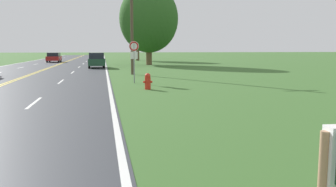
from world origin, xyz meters
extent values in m
cube|color=white|center=(3.13, 16.50, 0.01)|extent=(0.12, 3.00, 0.00)
cube|color=white|center=(3.13, 25.50, 0.01)|extent=(0.12, 3.00, 0.00)
cube|color=white|center=(3.13, 34.50, 0.01)|extent=(0.12, 3.00, 0.00)
cube|color=white|center=(3.13, 43.50, 0.01)|extent=(0.12, 3.00, 0.00)
cube|color=white|center=(3.13, 52.50, 0.01)|extent=(0.12, 3.00, 0.00)
cube|color=white|center=(3.13, 61.50, 0.01)|extent=(0.12, 3.00, 0.00)
cube|color=white|center=(3.13, 70.50, 0.01)|extent=(0.12, 3.00, 0.00)
cube|color=white|center=(3.13, 79.50, 0.01)|extent=(0.12, 3.00, 0.00)
cube|color=white|center=(3.13, 88.50, 0.01)|extent=(0.12, 3.00, 0.00)
cube|color=white|center=(3.13, 97.50, 0.01)|extent=(0.12, 3.00, 0.00)
cube|color=white|center=(3.13, 106.50, 0.01)|extent=(0.12, 3.00, 0.00)
cube|color=white|center=(-3.13, 43.50, 0.01)|extent=(0.12, 3.00, 0.00)
cube|color=white|center=(-3.13, 52.50, 0.01)|extent=(0.12, 3.00, 0.00)
cube|color=white|center=(-3.13, 61.50, 0.01)|extent=(0.12, 3.00, 0.00)
cube|color=white|center=(-3.13, 70.50, 0.01)|extent=(0.12, 3.00, 0.00)
cube|color=white|center=(-3.13, 79.50, 0.01)|extent=(0.12, 3.00, 0.00)
cube|color=white|center=(-3.13, 88.50, 0.01)|extent=(0.12, 3.00, 0.00)
cube|color=white|center=(-3.13, 97.50, 0.01)|extent=(0.12, 3.00, 0.00)
cube|color=white|center=(-3.13, 106.50, 0.01)|extent=(0.12, 3.00, 0.00)
cylinder|color=tan|center=(7.78, 5.05, 1.03)|extent=(0.09, 0.09, 0.63)
cylinder|color=red|center=(8.04, 20.33, 0.32)|extent=(0.31, 0.31, 0.63)
sphere|color=red|center=(8.04, 20.33, 0.69)|extent=(0.29, 0.29, 0.29)
cylinder|color=red|center=(8.23, 20.33, 0.39)|extent=(0.08, 0.11, 0.11)
cylinder|color=red|center=(7.85, 20.33, 0.39)|extent=(0.08, 0.11, 0.11)
cylinder|color=gray|center=(7.65, 23.86, 1.25)|extent=(0.07, 0.07, 2.49)
cylinder|color=white|center=(7.65, 23.84, 2.24)|extent=(0.60, 0.02, 0.60)
torus|color=red|center=(7.65, 23.83, 2.24)|extent=(0.55, 0.07, 0.55)
cube|color=white|center=(7.65, 23.84, 1.69)|extent=(0.44, 0.02, 0.44)
cylinder|color=brown|center=(8.13, 31.11, 4.25)|extent=(0.24, 0.24, 8.50)
cylinder|color=brown|center=(11.80, 64.71, 1.90)|extent=(0.59, 0.59, 3.80)
ellipsoid|color=#234C1E|center=(11.80, 64.71, 6.29)|extent=(5.87, 5.87, 6.75)
cylinder|color=brown|center=(11.68, 48.14, 1.35)|extent=(0.75, 0.75, 2.70)
ellipsoid|color=#2D5B23|center=(11.68, 48.14, 5.90)|extent=(7.53, 7.53, 8.66)
cylinder|color=black|center=(5.90, 40.49, 0.33)|extent=(0.22, 0.67, 0.67)
cylinder|color=black|center=(4.34, 40.45, 0.33)|extent=(0.22, 0.67, 0.67)
cylinder|color=black|center=(5.84, 42.98, 0.33)|extent=(0.22, 0.67, 0.67)
cylinder|color=black|center=(4.28, 42.94, 0.33)|extent=(0.22, 0.67, 0.67)
cube|color=#1E472D|center=(5.09, 41.71, 0.66)|extent=(1.87, 4.06, 0.72)
cube|color=#1E232D|center=(5.09, 41.71, 1.33)|extent=(1.62, 2.85, 0.63)
cylinder|color=black|center=(-2.49, 60.76, 0.31)|extent=(0.20, 0.62, 0.62)
cylinder|color=black|center=(-0.80, 60.75, 0.31)|extent=(0.20, 0.62, 0.62)
cylinder|color=black|center=(-2.50, 58.21, 0.31)|extent=(0.20, 0.62, 0.62)
cylinder|color=black|center=(-0.81, 58.21, 0.31)|extent=(0.20, 0.62, 0.62)
cube|color=#A81E1E|center=(-1.65, 59.48, 0.60)|extent=(1.90, 4.11, 0.63)
cube|color=#1E232D|center=(-1.65, 59.48, 1.19)|extent=(1.67, 2.87, 0.56)
camera|label=1|loc=(5.79, 2.17, 2.10)|focal=38.00mm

